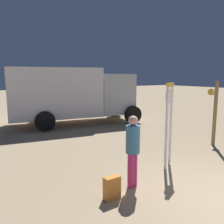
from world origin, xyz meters
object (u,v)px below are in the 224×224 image
arrow_sign (213,103)px  backpack (112,188)px  standing_clock (169,117)px  person_near_clock (133,148)px  box_truck_near (71,93)px  box_truck_far (80,85)px

arrow_sign → backpack: 5.54m
standing_clock → arrow_sign: standing_clock is taller
arrow_sign → person_near_clock: 4.72m
person_near_clock → box_truck_near: bearing=76.5°
person_near_clock → backpack: person_near_clock is taller
standing_clock → backpack: (-2.19, -0.56, -1.15)m
box_truck_near → box_truck_far: bearing=61.0°
standing_clock → person_near_clock: 1.62m
standing_clock → box_truck_far: size_ratio=0.36×
standing_clock → backpack: size_ratio=4.83×
person_near_clock → box_truck_far: 15.93m
person_near_clock → backpack: 0.98m
arrow_sign → box_truck_near: (-2.85, 6.08, 0.11)m
person_near_clock → box_truck_far: size_ratio=0.26×
arrow_sign → backpack: (-5.25, -1.25, -1.23)m
person_near_clock → backpack: (-0.68, -0.19, -0.67)m
standing_clock → person_near_clock: (-1.51, -0.36, -0.47)m
standing_clock → box_truck_near: 6.78m
arrow_sign → box_truck_far: bearing=84.3°
standing_clock → person_near_clock: size_ratio=1.41×
person_near_clock → box_truck_far: bearing=68.1°
standing_clock → person_near_clock: standing_clock is taller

